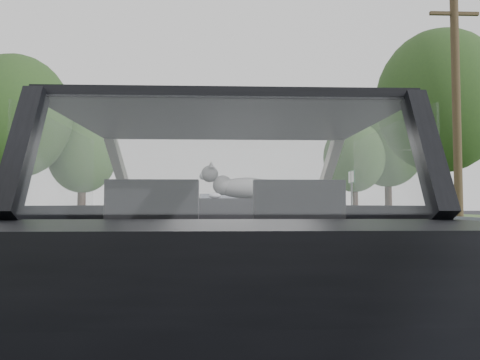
{
  "coord_description": "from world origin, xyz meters",
  "views": [
    {
      "loc": [
        -0.03,
        -2.96,
        0.95
      ],
      "look_at": [
        0.11,
        0.55,
        1.14
      ],
      "focal_mm": 35.0,
      "sensor_mm": 36.0,
      "label": 1
    }
  ],
  "objects": [
    {
      "name": "tree_1",
      "position": [
        10.6,
        19.13,
        4.61
      ],
      "size": [
        7.55,
        7.55,
        9.21
      ],
      "primitive_type": null,
      "rotation": [
        0.0,
        0.0,
        -0.29
      ],
      "color": "#26401D",
      "rests_on": "ground"
    },
    {
      "name": "tree_5",
      "position": [
        -11.29,
        22.89,
        4.46
      ],
      "size": [
        6.1,
        6.1,
        8.92
      ],
      "primitive_type": null,
      "rotation": [
        0.0,
        0.0,
        0.04
      ],
      "color": "#26401D",
      "rests_on": "ground"
    },
    {
      "name": "highway_sign",
      "position": [
        6.55,
        20.34,
        1.34
      ],
      "size": [
        0.12,
        1.07,
        2.67
      ],
      "primitive_type": "cube",
      "rotation": [
        0.0,
        0.0,
        -0.01
      ],
      "color": "#0F4A1C",
      "rests_on": "ground"
    },
    {
      "name": "passenger_seat",
      "position": [
        0.4,
        -0.29,
        0.88
      ],
      "size": [
        0.5,
        0.72,
        0.42
      ],
      "primitive_type": "cube",
      "color": "black",
      "rests_on": "subject_car"
    },
    {
      "name": "steering_wheel",
      "position": [
        -0.4,
        0.33,
        0.92
      ],
      "size": [
        0.36,
        0.36,
        0.04
      ],
      "primitive_type": "torus",
      "color": "black",
      "rests_on": "dashboard"
    },
    {
      "name": "other_car",
      "position": [
        -0.12,
        15.43,
        0.69
      ],
      "size": [
        2.04,
        4.35,
        1.39
      ],
      "primitive_type": "imported",
      "rotation": [
        0.0,
        0.0,
        0.09
      ],
      "color": "#9298A9",
      "rests_on": "ground"
    },
    {
      "name": "utility_pole",
      "position": [
        6.89,
        10.39,
        3.69
      ],
      "size": [
        0.31,
        0.31,
        7.37
      ],
      "primitive_type": "cylinder",
      "rotation": [
        0.0,
        0.0,
        0.38
      ],
      "color": "#4A3B28",
      "rests_on": "ground"
    },
    {
      "name": "cat",
      "position": [
        0.17,
        0.61,
        1.09
      ],
      "size": [
        0.63,
        0.2,
        0.28
      ],
      "primitive_type": "ellipsoid",
      "rotation": [
        0.0,
        0.0,
        -0.0
      ],
      "color": "gray",
      "rests_on": "dashboard"
    },
    {
      "name": "guardrail",
      "position": [
        4.3,
        10.0,
        0.58
      ],
      "size": [
        0.05,
        90.0,
        0.32
      ],
      "primitive_type": "cube",
      "color": "gray",
      "rests_on": "ground"
    },
    {
      "name": "ground",
      "position": [
        0.0,
        0.0,
        0.0
      ],
      "size": [
        140.0,
        140.0,
        0.0
      ],
      "primitive_type": "plane",
      "color": "#3A393F",
      "rests_on": "ground"
    },
    {
      "name": "tree_6",
      "position": [
        -8.4,
        25.39,
        3.05
      ],
      "size": [
        4.69,
        4.69,
        6.11
      ],
      "primitive_type": null,
      "rotation": [
        0.0,
        0.0,
        0.18
      ],
      "color": "#26401D",
      "rests_on": "ground"
    },
    {
      "name": "tree_3",
      "position": [
        13.0,
        33.0,
        4.32
      ],
      "size": [
        7.45,
        7.45,
        8.63
      ],
      "primitive_type": null,
      "rotation": [
        0.0,
        0.0,
        -0.39
      ],
      "color": "#26401D",
      "rests_on": "ground"
    },
    {
      "name": "dashboard",
      "position": [
        0.0,
        0.62,
        0.85
      ],
      "size": [
        1.58,
        0.45,
        0.3
      ],
      "primitive_type": "cube",
      "color": "black",
      "rests_on": "subject_car"
    },
    {
      "name": "subject_car",
      "position": [
        0.0,
        0.0,
        0.72
      ],
      "size": [
        1.8,
        4.0,
        1.45
      ],
      "primitive_type": "cube",
      "color": "black",
      "rests_on": "ground"
    },
    {
      "name": "driver_seat",
      "position": [
        -0.4,
        -0.29,
        0.88
      ],
      "size": [
        0.5,
        0.72,
        0.42
      ],
      "primitive_type": "cube",
      "color": "black",
      "rests_on": "subject_car"
    },
    {
      "name": "tree_2",
      "position": [
        9.98,
        31.74,
        3.5
      ],
      "size": [
        5.69,
        5.69,
        6.99
      ],
      "primitive_type": null,
      "rotation": [
        0.0,
        0.0,
        -0.27
      ],
      "color": "#26401D",
      "rests_on": "ground"
    }
  ]
}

